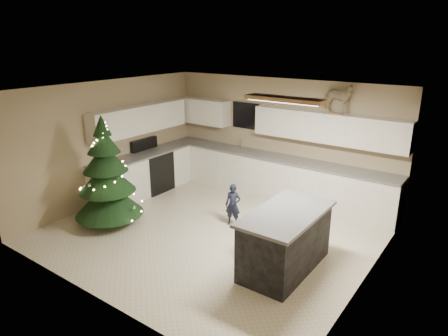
{
  "coord_description": "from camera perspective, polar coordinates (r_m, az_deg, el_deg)",
  "views": [
    {
      "loc": [
        4.05,
        -5.28,
        3.42
      ],
      "look_at": [
        0.0,
        0.35,
        1.15
      ],
      "focal_mm": 32.0,
      "sensor_mm": 36.0,
      "label": 1
    }
  ],
  "objects": [
    {
      "name": "room_shell",
      "position": [
        6.85,
        -1.55,
        4.0
      ],
      "size": [
        5.52,
        5.02,
        2.61
      ],
      "color": "tan",
      "rests_on": "ground_plane"
    },
    {
      "name": "ground_plane",
      "position": [
        7.48,
        -1.59,
        -9.08
      ],
      "size": [
        5.5,
        5.5,
        0.0
      ],
      "primitive_type": "plane",
      "color": "beige"
    },
    {
      "name": "island",
      "position": [
        6.25,
        8.76,
        -10.15
      ],
      "size": [
        0.9,
        1.7,
        0.95
      ],
      "color": "black",
      "rests_on": "ground_plane"
    },
    {
      "name": "toddler",
      "position": [
        7.58,
        1.29,
        -5.31
      ],
      "size": [
        0.34,
        0.27,
        0.82
      ],
      "primitive_type": "imported",
      "rotation": [
        0.0,
        0.0,
        0.28
      ],
      "color": "black",
      "rests_on": "ground_plane"
    },
    {
      "name": "bar_stool",
      "position": [
        6.57,
        4.68,
        -8.11
      ],
      "size": [
        0.36,
        0.36,
        0.69
      ],
      "rotation": [
        0.0,
        0.0,
        0.0
      ],
      "color": "brown",
      "rests_on": "ground_plane"
    },
    {
      "name": "christmas_tree",
      "position": [
        7.81,
        -16.39,
        -1.72
      ],
      "size": [
        1.32,
        1.28,
        2.11
      ],
      "rotation": [
        0.0,
        0.0,
        -0.18
      ],
      "color": "#3F2816",
      "rests_on": "ground_plane"
    },
    {
      "name": "rocking_horse",
      "position": [
        8.17,
        15.87,
        9.62
      ],
      "size": [
        0.71,
        0.39,
        0.59
      ],
      "rotation": [
        0.0,
        0.0,
        1.44
      ],
      "color": "brown",
      "rests_on": "cabinetry"
    },
    {
      "name": "cabinetry",
      "position": [
        8.93,
        0.13,
        0.78
      ],
      "size": [
        5.5,
        3.2,
        2.0
      ],
      "color": "white",
      "rests_on": "ground_plane"
    }
  ]
}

